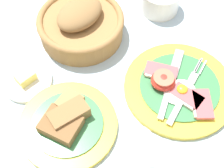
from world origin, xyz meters
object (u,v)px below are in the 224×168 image
object	(u,v)px
breakfast_plate	(178,87)
butter_dish	(27,80)
bread_basket	(81,24)
bread_plate	(67,122)

from	to	relation	value
breakfast_plate	butter_dish	bearing A→B (deg)	144.52
bread_basket	butter_dish	bearing A→B (deg)	-161.04
bread_basket	butter_dish	world-z (taller)	bread_basket
breakfast_plate	butter_dish	size ratio (longest dim) A/B	2.17
breakfast_plate	bread_basket	xyz separation A→B (m)	(-0.10, 0.25, 0.03)
bread_basket	butter_dish	distance (m)	0.18
butter_dish	bread_plate	bearing A→B (deg)	-78.86
bread_plate	butter_dish	xyz separation A→B (m)	(-0.03, 0.14, -0.01)
bread_plate	bread_basket	bearing A→B (deg)	54.28
bread_plate	butter_dish	distance (m)	0.14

